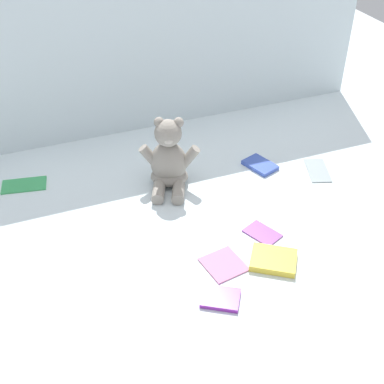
{
  "coord_description": "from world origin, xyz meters",
  "views": [
    {
      "loc": [
        -0.42,
        -1.19,
        0.98
      ],
      "look_at": [
        0.0,
        -0.1,
        0.1
      ],
      "focal_mm": 48.79,
      "sensor_mm": 36.0,
      "label": 1
    }
  ],
  "objects_px": {
    "teddy_bear": "(170,161)",
    "book_case_2": "(260,165)",
    "book_case_5": "(318,170)",
    "book_case_6": "(224,264)",
    "book_case_1": "(221,298)",
    "book_case_4": "(24,184)",
    "book_case_3": "(262,233)",
    "book_case_0": "(273,260)"
  },
  "relations": [
    {
      "from": "teddy_bear",
      "to": "book_case_2",
      "type": "xyz_separation_m",
      "value": [
        0.31,
        -0.02,
        -0.08
      ]
    },
    {
      "from": "teddy_bear",
      "to": "book_case_5",
      "type": "bearing_deg",
      "value": 9.85
    },
    {
      "from": "book_case_2",
      "to": "book_case_6",
      "type": "xyz_separation_m",
      "value": [
        -0.3,
        -0.38,
        -0.0
      ]
    },
    {
      "from": "book_case_1",
      "to": "book_case_4",
      "type": "relative_size",
      "value": 0.67
    },
    {
      "from": "book_case_3",
      "to": "book_case_5",
      "type": "relative_size",
      "value": 0.72
    },
    {
      "from": "book_case_2",
      "to": "book_case_4",
      "type": "relative_size",
      "value": 0.78
    },
    {
      "from": "book_case_0",
      "to": "book_case_6",
      "type": "relative_size",
      "value": 1.13
    },
    {
      "from": "teddy_bear",
      "to": "book_case_0",
      "type": "bearing_deg",
      "value": -49.95
    },
    {
      "from": "book_case_4",
      "to": "book_case_1",
      "type": "bearing_deg",
      "value": 40.97
    },
    {
      "from": "book_case_2",
      "to": "book_case_4",
      "type": "xyz_separation_m",
      "value": [
        -0.75,
        0.18,
        -0.0
      ]
    },
    {
      "from": "book_case_3",
      "to": "book_case_6",
      "type": "relative_size",
      "value": 0.93
    },
    {
      "from": "teddy_bear",
      "to": "book_case_4",
      "type": "distance_m",
      "value": 0.47
    },
    {
      "from": "book_case_0",
      "to": "book_case_2",
      "type": "height_order",
      "value": "book_case_0"
    },
    {
      "from": "book_case_1",
      "to": "book_case_5",
      "type": "height_order",
      "value": "book_case_1"
    },
    {
      "from": "book_case_2",
      "to": "book_case_6",
      "type": "height_order",
      "value": "book_case_2"
    },
    {
      "from": "teddy_bear",
      "to": "book_case_3",
      "type": "relative_size",
      "value": 2.37
    },
    {
      "from": "book_case_1",
      "to": "book_case_0",
      "type": "bearing_deg",
      "value": -37.66
    },
    {
      "from": "book_case_1",
      "to": "book_case_6",
      "type": "distance_m",
      "value": 0.12
    },
    {
      "from": "book_case_1",
      "to": "book_case_2",
      "type": "relative_size",
      "value": 0.86
    },
    {
      "from": "book_case_2",
      "to": "book_case_4",
      "type": "distance_m",
      "value": 0.77
    },
    {
      "from": "book_case_4",
      "to": "book_case_0",
      "type": "bearing_deg",
      "value": 54.37
    },
    {
      "from": "book_case_0",
      "to": "book_case_5",
      "type": "relative_size",
      "value": 0.87
    },
    {
      "from": "book_case_1",
      "to": "book_case_3",
      "type": "height_order",
      "value": "book_case_1"
    },
    {
      "from": "book_case_6",
      "to": "book_case_3",
      "type": "bearing_deg",
      "value": -163.63
    },
    {
      "from": "book_case_5",
      "to": "book_case_6",
      "type": "height_order",
      "value": "same"
    },
    {
      "from": "book_case_5",
      "to": "book_case_1",
      "type": "bearing_deg",
      "value": 56.39
    },
    {
      "from": "book_case_1",
      "to": "book_case_2",
      "type": "xyz_separation_m",
      "value": [
        0.36,
        0.49,
        0.0
      ]
    },
    {
      "from": "book_case_3",
      "to": "book_case_1",
      "type": "bearing_deg",
      "value": 16.83
    },
    {
      "from": "book_case_0",
      "to": "book_case_3",
      "type": "relative_size",
      "value": 1.22
    },
    {
      "from": "teddy_bear",
      "to": "book_case_6",
      "type": "bearing_deg",
      "value": -65.81
    },
    {
      "from": "book_case_2",
      "to": "book_case_6",
      "type": "distance_m",
      "value": 0.48
    },
    {
      "from": "book_case_6",
      "to": "book_case_0",
      "type": "bearing_deg",
      "value": 153.39
    },
    {
      "from": "teddy_bear",
      "to": "book_case_3",
      "type": "distance_m",
      "value": 0.37
    },
    {
      "from": "teddy_bear",
      "to": "book_case_5",
      "type": "distance_m",
      "value": 0.5
    },
    {
      "from": "book_case_1",
      "to": "book_case_2",
      "type": "height_order",
      "value": "book_case_2"
    },
    {
      "from": "book_case_6",
      "to": "book_case_4",
      "type": "bearing_deg",
      "value": -60.5
    },
    {
      "from": "book_case_1",
      "to": "book_case_2",
      "type": "distance_m",
      "value": 0.6
    },
    {
      "from": "book_case_4",
      "to": "book_case_6",
      "type": "height_order",
      "value": "same"
    },
    {
      "from": "book_case_5",
      "to": "book_case_6",
      "type": "xyz_separation_m",
      "value": [
        -0.47,
        -0.29,
        0.0
      ]
    },
    {
      "from": "book_case_3",
      "to": "book_case_5",
      "type": "xyz_separation_m",
      "value": [
        0.32,
        0.22,
        -0.0
      ]
    },
    {
      "from": "book_case_5",
      "to": "teddy_bear",
      "type": "bearing_deg",
      "value": 6.45
    },
    {
      "from": "book_case_1",
      "to": "book_case_4",
      "type": "distance_m",
      "value": 0.77
    }
  ]
}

